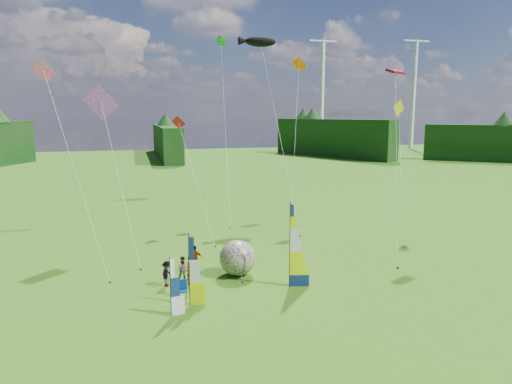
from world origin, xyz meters
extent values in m
plane|color=#4F7713|center=(0.00, 0.00, 0.00)|extent=(220.00, 220.00, 0.00)
sphere|color=#00138B|center=(-1.74, 5.66, 1.11)|extent=(2.43, 2.43, 2.23)
imported|color=#66594C|center=(-4.70, 4.85, 0.88)|extent=(0.76, 0.63, 1.77)
imported|color=#66594C|center=(-5.08, 5.52, 0.76)|extent=(0.78, 0.45, 1.53)
imported|color=#66594C|center=(-6.12, 4.94, 0.75)|extent=(0.74, 1.03, 1.50)
imported|color=#66594C|center=(-4.23, 6.86, 0.88)|extent=(1.07, 0.53, 1.75)
camera|label=1|loc=(-7.72, -20.80, 9.91)|focal=32.00mm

